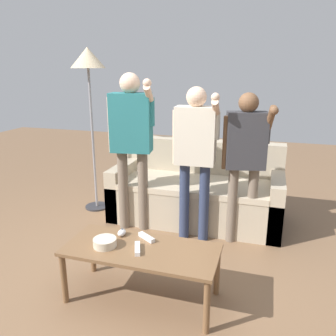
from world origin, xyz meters
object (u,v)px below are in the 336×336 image
object	(u,v)px
game_remote_nunchuk	(122,233)
player_left	(131,135)
snack_bowl	(105,242)
floor_lamp	(88,68)
coffee_table	(141,254)
game_remote_wand_far	(147,237)
couch	(197,193)
player_center	(195,147)
player_right	(245,152)
game_remote_wand_near	(137,249)

from	to	relation	value
game_remote_nunchuk	player_left	distance (m)	1.12
snack_bowl	floor_lamp	size ratio (longest dim) A/B	0.09
coffee_table	player_left	xyz separation A→B (m)	(-0.50, 1.06, 0.65)
coffee_table	floor_lamp	distance (m)	2.24
coffee_table	snack_bowl	world-z (taller)	snack_bowl
player_left	game_remote_wand_far	size ratio (longest dim) A/B	10.41
snack_bowl	player_left	size ratio (longest dim) A/B	0.10
couch	coffee_table	distance (m)	1.52
player_left	game_remote_wand_far	bearing A→B (deg)	-61.97
floor_lamp	player_center	world-z (taller)	floor_lamp
couch	floor_lamp	bearing A→B (deg)	-176.03
player_right	game_remote_wand_far	size ratio (longest dim) A/B	9.34
player_center	game_remote_nunchuk	bearing A→B (deg)	-112.88
couch	floor_lamp	world-z (taller)	floor_lamp
player_left	player_center	distance (m)	0.66
game_remote_nunchuk	game_remote_wand_far	xyz separation A→B (m)	(0.20, 0.00, -0.01)
couch	game_remote_wand_far	distance (m)	1.39
game_remote_nunchuk	player_right	bearing A→B (deg)	49.44
game_remote_wand_far	snack_bowl	bearing A→B (deg)	-143.10
coffee_table	snack_bowl	distance (m)	0.27
snack_bowl	player_right	bearing A→B (deg)	52.79
game_remote_nunchuk	game_remote_wand_far	size ratio (longest dim) A/B	0.57
snack_bowl	game_remote_wand_near	distance (m)	0.24
game_remote_wand_near	player_center	bearing A→B (deg)	80.69
game_remote_nunchuk	player_left	xyz separation A→B (m)	(-0.29, 0.92, 0.57)
coffee_table	player_center	bearing A→B (deg)	81.07
snack_bowl	player_center	world-z (taller)	player_center
couch	snack_bowl	size ratio (longest dim) A/B	11.04
game_remote_wand_near	floor_lamp	bearing A→B (deg)	127.61
player_left	coffee_table	bearing A→B (deg)	-64.64
coffee_table	floor_lamp	bearing A→B (deg)	128.68
couch	player_left	xyz separation A→B (m)	(-0.58, -0.46, 0.71)
game_remote_nunchuk	floor_lamp	world-z (taller)	floor_lamp
game_remote_wand_near	game_remote_wand_far	world-z (taller)	same
coffee_table	game_remote_wand_near	xyz separation A→B (m)	(-0.01, -0.04, 0.07)
couch	coffee_table	xyz separation A→B (m)	(-0.08, -1.52, 0.07)
player_center	game_remote_wand_near	size ratio (longest dim) A/B	8.97
coffee_table	player_left	world-z (taller)	player_left
coffee_table	floor_lamp	size ratio (longest dim) A/B	0.59
game_remote_nunchuk	floor_lamp	size ratio (longest dim) A/B	0.05
coffee_table	player_left	size ratio (longest dim) A/B	0.69
player_left	game_remote_wand_near	xyz separation A→B (m)	(0.49, -1.10, -0.58)
snack_bowl	player_center	distance (m)	1.24
couch	player_center	distance (m)	0.82
game_remote_wand_near	game_remote_wand_far	distance (m)	0.17
coffee_table	game_remote_nunchuk	world-z (taller)	game_remote_nunchuk
snack_bowl	player_right	distance (m)	1.50
player_left	game_remote_nunchuk	bearing A→B (deg)	-72.50
floor_lamp	game_remote_wand_near	distance (m)	2.22
couch	floor_lamp	xyz separation A→B (m)	(-1.22, -0.09, 1.34)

